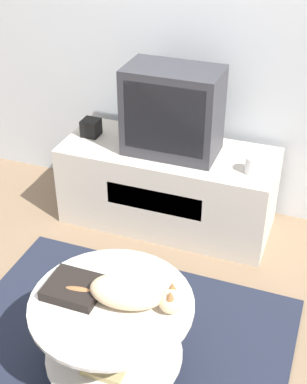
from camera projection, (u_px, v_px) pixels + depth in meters
The scene contains 10 objects.
ground_plane at pixel (108, 368), 2.53m from camera, with size 12.00×12.00×0.00m, color #7F664C.
wall_back at pixel (212, 7), 3.07m from camera, with size 8.00×0.05×2.60m.
rug at pixel (108, 367), 2.52m from camera, with size 1.63×1.52×0.02m.
tv_stand at pixel (168, 186), 3.39m from camera, with size 1.32×0.54×0.53m.
tv at pixel (173, 111), 3.10m from camera, with size 0.55×0.32×0.52m.
speaker at pixel (91, 128), 3.39m from camera, with size 0.11×0.11×0.11m.
mug at pixel (253, 165), 2.99m from camera, with size 0.09×0.09×0.10m.
coffee_table at pixel (113, 329), 2.33m from camera, with size 0.70×0.70×0.44m.
dvd_box at pixel (74, 288), 2.29m from camera, with size 0.24×0.20×0.05m.
cat at pixel (131, 293), 2.20m from camera, with size 0.52×0.22×0.13m.
Camera 1 is at (0.79, -1.49, 2.07)m, focal length 50.00 mm.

